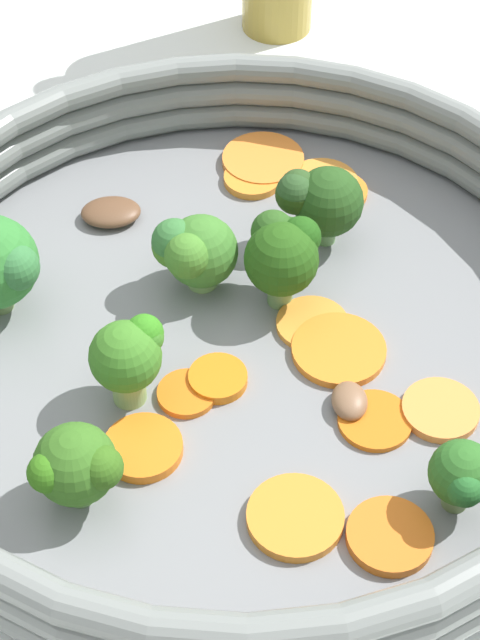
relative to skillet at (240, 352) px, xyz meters
The scene contains 24 objects.
ground_plane 0.01m from the skillet, ahead, with size 4.00×4.00×0.00m, color white.
skillet is the anchor object (origin of this frame).
skillet_rim_wall 0.03m from the skillet, ahead, with size 0.37×0.37×0.05m.
carrot_slice_0 0.14m from the skillet, 106.13° to the left, with size 0.05×0.05×0.01m, color orange.
carrot_slice_1 0.08m from the skillet, 17.46° to the right, with size 0.03×0.03×0.00m, color orange.
carrot_slice_2 0.12m from the skillet, 108.34° to the left, with size 0.03×0.03×0.00m, color orange.
carrot_slice_3 0.13m from the skillet, 90.46° to the left, with size 0.04×0.04×0.00m, color orange.
carrot_slice_4 0.12m from the skillet, 85.00° to the left, with size 0.03×0.03×0.00m, color orange.
carrot_slice_5 0.05m from the skillet, 12.29° to the left, with size 0.05×0.05×0.00m, color orange.
carrot_slice_6 0.04m from the skillet, 104.07° to the right, with size 0.03×0.03×0.00m, color orange.
carrot_slice_7 0.04m from the skillet, 36.59° to the left, with size 0.04×0.04×0.00m, color orange.
carrot_slice_8 0.08m from the skillet, 101.41° to the right, with size 0.04×0.04×0.01m, color orange.
carrot_slice_9 0.11m from the skillet, 55.41° to the right, with size 0.04×0.04×0.01m, color orange.
carrot_slice_10 0.13m from the skillet, 39.00° to the right, with size 0.04×0.04×0.01m, color orange.
carrot_slice_11 0.03m from the skillet, 96.90° to the right, with size 0.03×0.03×0.01m, color orange.
carrot_slice_12 0.10m from the skillet, ahead, with size 0.04×0.04×0.00m, color #F98C3C.
broccoli_floret_1 0.14m from the skillet, 23.95° to the right, with size 0.03×0.03×0.04m.
broccoli_floret_2 0.05m from the skillet, 76.92° to the left, with size 0.04×0.04×0.05m.
broccoli_floret_3 0.06m from the skillet, 143.80° to the left, with size 0.04×0.04×0.04m.
broccoli_floret_4 0.09m from the skillet, 81.68° to the left, with size 0.04×0.04×0.05m.
broccoli_floret_5 0.07m from the skillet, 123.90° to the right, with size 0.03×0.04×0.05m.
broccoli_floret_6 0.12m from the skillet, 104.92° to the right, with size 0.04×0.04×0.04m.
mushroom_piece_0 0.07m from the skillet, 17.73° to the right, with size 0.02×0.02×0.01m, color brown.
mushroom_piece_1 0.11m from the skillet, 149.88° to the left, with size 0.03×0.02×0.01m, color brown.
Camera 1 is at (0.13, -0.32, 0.41)m, focal length 60.00 mm.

